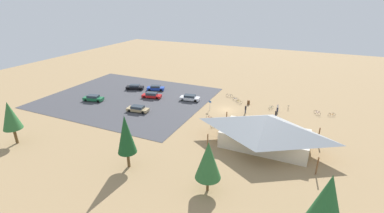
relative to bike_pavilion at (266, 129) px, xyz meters
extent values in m
plane|color=#9E7F56|center=(10.37, -12.10, -3.11)|extent=(160.00, 160.00, 0.00)
cube|color=#424247|center=(34.66, -9.58, -3.09)|extent=(37.72, 31.76, 0.05)
cube|color=beige|center=(0.00, 0.00, -1.74)|extent=(13.74, 7.37, 2.75)
pyramid|color=#93999E|center=(0.00, 0.00, 1.02)|extent=(16.64, 10.28, 2.77)
cylinder|color=brown|center=(-8.10, -4.92, -1.74)|extent=(0.20, 0.20, 2.75)
cylinder|color=brown|center=(8.10, -4.92, -1.74)|extent=(0.20, 0.20, 2.75)
cylinder|color=brown|center=(-8.10, 4.92, -1.74)|extent=(0.20, 0.20, 2.75)
cylinder|color=brown|center=(8.10, 4.92, -1.74)|extent=(0.20, 0.20, 2.75)
cylinder|color=brown|center=(6.83, -17.46, -2.66)|extent=(0.60, 0.60, 0.90)
cylinder|color=#99999E|center=(13.69, -10.64, -2.01)|extent=(0.08, 0.08, 2.20)
cube|color=#1959B2|center=(13.69, -10.64, -1.21)|extent=(0.56, 0.04, 0.40)
cylinder|color=brown|center=(4.38, 14.37, -2.10)|extent=(0.35, 0.35, 2.02)
cone|color=#2D6633|center=(4.38, 14.37, 1.40)|extent=(3.27, 3.27, 4.99)
cylinder|color=brown|center=(38.11, 16.42, -1.75)|extent=(0.45, 0.45, 2.73)
cone|color=#2D6633|center=(38.11, 16.42, 1.98)|extent=(2.99, 2.99, 4.72)
cylinder|color=brown|center=(16.71, 14.23, -1.88)|extent=(0.42, 0.42, 2.47)
cone|color=#194C23|center=(16.71, 14.23, 2.19)|extent=(2.69, 2.69, 5.68)
cone|color=#235B2D|center=(-8.71, 17.02, 2.17)|extent=(3.43, 3.43, 5.58)
torus|color=black|center=(6.32, -7.32, -2.76)|extent=(0.55, 0.51, 0.71)
torus|color=black|center=(7.04, -7.98, -2.76)|extent=(0.55, 0.51, 0.71)
cylinder|color=orange|center=(6.68, -7.65, -2.64)|extent=(0.68, 0.64, 0.04)
cylinder|color=orange|center=(6.55, -7.53, -2.56)|extent=(0.04, 0.04, 0.41)
cube|color=black|center=(6.55, -7.53, -2.35)|extent=(0.20, 0.19, 0.05)
cylinder|color=orange|center=(6.97, -7.92, -2.50)|extent=(0.04, 0.04, 0.51)
cylinder|color=black|center=(6.97, -7.92, -2.25)|extent=(0.35, 0.37, 0.03)
torus|color=black|center=(12.39, -6.03, -2.75)|extent=(0.70, 0.29, 0.73)
torus|color=black|center=(11.40, -5.66, -2.75)|extent=(0.70, 0.29, 0.73)
cylinder|color=red|center=(11.89, -5.84, -2.63)|extent=(0.92, 0.37, 0.04)
cylinder|color=red|center=(12.07, -5.91, -2.51)|extent=(0.04, 0.04, 0.47)
cube|color=black|center=(12.07, -5.91, -2.27)|extent=(0.22, 0.14, 0.05)
cylinder|color=red|center=(11.50, -5.70, -2.51)|extent=(0.04, 0.04, 0.48)
cylinder|color=black|center=(11.50, -5.70, -2.26)|extent=(0.20, 0.46, 0.03)
torus|color=black|center=(10.28, -2.72, -2.78)|extent=(0.38, 0.58, 0.66)
torus|color=black|center=(9.75, -3.58, -2.78)|extent=(0.38, 0.58, 0.66)
cylinder|color=#1E7F38|center=(10.01, -3.15, -2.68)|extent=(0.52, 0.81, 0.04)
cylinder|color=#1E7F38|center=(10.11, -3.00, -2.59)|extent=(0.04, 0.04, 0.39)
cube|color=black|center=(10.11, -3.00, -2.39)|extent=(0.17, 0.21, 0.05)
cylinder|color=#1E7F38|center=(9.80, -3.50, -2.56)|extent=(0.04, 0.04, 0.44)
cylinder|color=black|center=(9.80, -3.50, -2.34)|extent=(0.43, 0.28, 0.03)
torus|color=black|center=(1.42, -17.17, -2.79)|extent=(0.34, 0.59, 0.65)
torus|color=black|center=(1.89, -16.27, -2.79)|extent=(0.34, 0.59, 0.65)
cylinder|color=#197A7F|center=(1.65, -16.72, -2.68)|extent=(0.47, 0.85, 0.04)
cylinder|color=#197A7F|center=(1.57, -16.88, -2.62)|extent=(0.04, 0.04, 0.34)
cube|color=black|center=(1.57, -16.88, -2.45)|extent=(0.16, 0.21, 0.05)
cylinder|color=#197A7F|center=(1.84, -16.36, -2.56)|extent=(0.04, 0.04, 0.47)
cylinder|color=black|center=(1.84, -16.36, -2.32)|extent=(0.44, 0.25, 0.03)
torus|color=black|center=(-1.77, -18.85, -2.76)|extent=(0.08, 0.71, 0.71)
torus|color=black|center=(-1.82, -17.89, -2.76)|extent=(0.08, 0.71, 0.71)
cylinder|color=#B7B7BC|center=(-1.80, -18.37, -2.64)|extent=(0.09, 0.89, 0.04)
cylinder|color=#B7B7BC|center=(-1.79, -18.54, -2.56)|extent=(0.04, 0.04, 0.40)
cube|color=black|center=(-1.79, -18.54, -2.36)|extent=(0.09, 0.20, 0.05)
cylinder|color=#B7B7BC|center=(-1.82, -17.99, -2.52)|extent=(0.04, 0.04, 0.49)
cylinder|color=black|center=(-1.82, -17.99, -2.27)|extent=(0.48, 0.06, 0.03)
torus|color=black|center=(8.46, -16.96, -2.75)|extent=(0.65, 0.39, 0.73)
torus|color=black|center=(9.36, -17.47, -2.75)|extent=(0.65, 0.39, 0.73)
cylinder|color=yellow|center=(8.91, -17.21, -2.63)|extent=(0.85, 0.50, 0.04)
cylinder|color=yellow|center=(8.75, -17.12, -2.52)|extent=(0.04, 0.04, 0.47)
cube|color=black|center=(8.75, -17.12, -2.29)|extent=(0.21, 0.17, 0.05)
cylinder|color=yellow|center=(9.27, -17.42, -2.51)|extent=(0.04, 0.04, 0.48)
cylinder|color=black|center=(9.27, -17.42, -2.27)|extent=(0.26, 0.43, 0.03)
torus|color=black|center=(11.76, -20.31, -2.77)|extent=(0.68, 0.06, 0.68)
torus|color=black|center=(12.84, -20.35, -2.77)|extent=(0.68, 0.06, 0.68)
cylinder|color=silver|center=(12.30, -20.33, -2.66)|extent=(1.00, 0.07, 0.04)
cylinder|color=silver|center=(12.11, -20.32, -2.60)|extent=(0.04, 0.04, 0.35)
cube|color=black|center=(12.11, -20.32, -2.42)|extent=(0.20, 0.09, 0.05)
cylinder|color=silver|center=(12.73, -20.34, -2.54)|extent=(0.04, 0.04, 0.46)
cylinder|color=black|center=(12.73, -20.34, -2.31)|extent=(0.05, 0.48, 0.03)
torus|color=black|center=(9.25, -6.73, -2.79)|extent=(0.64, 0.15, 0.65)
torus|color=black|center=(8.21, -6.91, -2.79)|extent=(0.64, 0.15, 0.65)
cylinder|color=black|center=(8.73, -6.82, -2.68)|extent=(0.96, 0.20, 0.04)
cylinder|color=black|center=(8.92, -6.79, -2.58)|extent=(0.04, 0.04, 0.42)
cube|color=black|center=(8.92, -6.79, -2.37)|extent=(0.21, 0.11, 0.05)
cylinder|color=black|center=(8.32, -6.90, -2.57)|extent=(0.04, 0.04, 0.44)
cylinder|color=black|center=(8.32, -6.90, -2.35)|extent=(0.11, 0.48, 0.03)
torus|color=black|center=(9.87, -18.67, -2.79)|extent=(0.63, 0.24, 0.65)
torus|color=black|center=(10.79, -18.96, -2.79)|extent=(0.63, 0.24, 0.65)
cylinder|color=#2347B7|center=(10.33, -18.82, -2.68)|extent=(0.86, 0.31, 0.04)
cylinder|color=#2347B7|center=(10.17, -18.76, -2.61)|extent=(0.04, 0.04, 0.36)
cube|color=black|center=(10.17, -18.76, -2.43)|extent=(0.21, 0.14, 0.05)
cylinder|color=#2347B7|center=(10.70, -18.94, -2.57)|extent=(0.04, 0.04, 0.44)
cylinder|color=black|center=(10.70, -18.94, -2.35)|extent=(0.18, 0.47, 0.03)
torus|color=black|center=(-7.29, -17.99, -2.74)|extent=(0.60, 0.52, 0.75)
torus|color=black|center=(-8.07, -17.32, -2.74)|extent=(0.60, 0.52, 0.75)
cylinder|color=#722D9E|center=(-7.68, -17.66, -2.61)|extent=(0.74, 0.65, 0.04)
cylinder|color=#722D9E|center=(-7.54, -17.78, -2.51)|extent=(0.04, 0.04, 0.45)
cube|color=black|center=(-7.54, -17.78, -2.29)|extent=(0.20, 0.19, 0.05)
cylinder|color=#722D9E|center=(-7.99, -17.39, -2.50)|extent=(0.04, 0.04, 0.48)
cylinder|color=black|center=(-7.99, -17.39, -2.25)|extent=(0.34, 0.38, 0.03)
torus|color=black|center=(-10.88, -18.27, -2.79)|extent=(0.58, 0.36, 0.64)
torus|color=black|center=(-9.99, -17.76, -2.79)|extent=(0.58, 0.36, 0.64)
cylinder|color=orange|center=(-10.43, -18.02, -2.69)|extent=(0.84, 0.50, 0.04)
cylinder|color=orange|center=(-10.60, -18.11, -2.59)|extent=(0.04, 0.04, 0.40)
cube|color=black|center=(-10.60, -18.11, -2.39)|extent=(0.21, 0.17, 0.05)
cylinder|color=orange|center=(-10.08, -17.81, -2.59)|extent=(0.04, 0.04, 0.40)
cylinder|color=black|center=(-10.08, -17.81, -2.39)|extent=(0.27, 0.43, 0.03)
cube|color=red|center=(29.23, -11.74, -2.55)|extent=(4.95, 2.65, 0.58)
cube|color=#2D3842|center=(29.23, -11.74, -1.97)|extent=(2.89, 2.02, 0.59)
cylinder|color=black|center=(30.64, -10.68, -2.74)|extent=(0.67, 0.35, 0.64)
cylinder|color=black|center=(30.95, -12.13, -2.74)|extent=(0.67, 0.35, 0.64)
cylinder|color=black|center=(27.52, -11.35, -2.74)|extent=(0.67, 0.35, 0.64)
cylinder|color=black|center=(27.83, -12.80, -2.74)|extent=(0.67, 0.35, 0.64)
cube|color=#1E42B2|center=(31.39, -17.05, -2.53)|extent=(4.76, 3.20, 0.64)
cube|color=#2D3842|center=(31.39, -17.05, -1.97)|extent=(2.87, 2.30, 0.47)
cylinder|color=black|center=(32.53, -15.81, -2.74)|extent=(0.68, 0.44, 0.64)
cylinder|color=black|center=(33.07, -17.21, -2.74)|extent=(0.68, 0.44, 0.64)
cylinder|color=black|center=(29.71, -16.90, -2.74)|extent=(0.68, 0.44, 0.64)
cylinder|color=black|center=(30.25, -18.29, -2.74)|extent=(0.68, 0.44, 0.64)
cube|color=#1E6B3D|center=(40.66, -4.27, -2.51)|extent=(4.96, 2.72, 0.67)
cube|color=#2D3842|center=(40.66, -4.27, -1.91)|extent=(2.90, 2.06, 0.54)
cylinder|color=black|center=(42.05, -3.19, -2.74)|extent=(0.67, 0.36, 0.64)
cylinder|color=black|center=(42.39, -4.66, -2.74)|extent=(0.67, 0.36, 0.64)
cylinder|color=black|center=(38.94, -3.89, -2.74)|extent=(0.67, 0.36, 0.64)
cylinder|color=black|center=(39.27, -5.36, -2.74)|extent=(0.67, 0.36, 0.64)
cube|color=tan|center=(27.34, -3.20, -2.55)|extent=(4.91, 2.38, 0.58)
cube|color=#2D3842|center=(27.34, -3.20, -2.00)|extent=(2.82, 1.91, 0.53)
cylinder|color=black|center=(28.83, -2.22, -2.74)|extent=(0.66, 0.30, 0.64)
cylinder|color=black|center=(29.03, -3.79, -2.74)|extent=(0.66, 0.30, 0.64)
cylinder|color=black|center=(25.65, -2.62, -2.74)|extent=(0.66, 0.30, 0.64)
cylinder|color=black|center=(25.85, -4.19, -2.74)|extent=(0.66, 0.30, 0.64)
cube|color=black|center=(36.78, -15.39, -2.53)|extent=(4.87, 3.19, 0.63)
cube|color=#2D3842|center=(36.78, -15.39, -1.97)|extent=(2.92, 2.30, 0.49)
cylinder|color=black|center=(37.97, -14.15, -2.74)|extent=(0.68, 0.43, 0.64)
cylinder|color=black|center=(38.49, -15.55, -2.74)|extent=(0.68, 0.43, 0.64)
cylinder|color=black|center=(35.07, -15.24, -2.74)|extent=(0.68, 0.43, 0.64)
cylinder|color=black|center=(35.59, -16.63, -2.74)|extent=(0.68, 0.43, 0.64)
cube|color=white|center=(20.08, -14.00, -2.52)|extent=(4.84, 2.52, 0.64)
cube|color=#2D3842|center=(20.08, -14.00, -1.94)|extent=(2.80, 1.98, 0.52)
cylinder|color=black|center=(21.49, -12.97, -2.74)|extent=(0.67, 0.32, 0.64)
cylinder|color=black|center=(21.75, -14.53, -2.74)|extent=(0.67, 0.32, 0.64)
cylinder|color=black|center=(18.40, -13.48, -2.74)|extent=(0.67, 0.32, 0.64)
cylinder|color=black|center=(18.66, -15.03, -2.74)|extent=(0.67, 0.32, 0.64)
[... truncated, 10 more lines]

